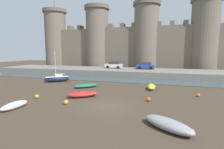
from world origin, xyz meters
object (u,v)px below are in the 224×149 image
mooring_buoy_near_channel (198,95)px  car_quay_centre_east (146,66)px  sailboat_midflat_centre (57,79)px  rowboat_midflat_left (168,124)px  mooring_buoy_mid_mud (148,99)px  mooring_buoy_near_shore (66,102)px  rowboat_near_channel_right (82,94)px  mooring_buoy_off_centre (37,96)px  car_quay_east (114,65)px  rowboat_midflat_right (15,105)px  rowboat_foreground_right (86,85)px  rowboat_near_channel_left (151,87)px

mooring_buoy_near_channel → car_quay_centre_east: (-8.33, 17.65, 2.06)m
sailboat_midflat_centre → rowboat_midflat_left: bearing=-37.5°
mooring_buoy_mid_mud → mooring_buoy_near_shore: bearing=-155.3°
rowboat_near_channel_right → mooring_buoy_mid_mud: rowboat_near_channel_right is taller
mooring_buoy_near_channel → mooring_buoy_off_centre: size_ratio=0.82×
mooring_buoy_off_centre → sailboat_midflat_centre: bearing=113.0°
sailboat_midflat_centre → car_quay_centre_east: sailboat_midflat_centre is taller
sailboat_midflat_centre → mooring_buoy_near_channel: sailboat_midflat_centre is taller
car_quay_centre_east → car_quay_east: 7.63m
rowboat_midflat_right → sailboat_midflat_centre: sailboat_midflat_centre is taller
rowboat_midflat_right → mooring_buoy_near_channel: (17.46, 10.09, -0.15)m
mooring_buoy_mid_mud → car_quay_east: 24.00m
rowboat_foreground_right → mooring_buoy_off_centre: size_ratio=7.51×
car_quay_centre_east → sailboat_midflat_centre: bearing=-136.1°
rowboat_midflat_right → rowboat_midflat_left: size_ratio=0.74×
sailboat_midflat_centre → mooring_buoy_mid_mud: sailboat_midflat_centre is taller
mooring_buoy_near_channel → car_quay_east: bearing=132.0°
sailboat_midflat_centre → mooring_buoy_near_shore: bearing=-52.1°
rowboat_foreground_right → rowboat_near_channel_right: size_ratio=0.98×
rowboat_midflat_left → mooring_buoy_near_shore: 10.42m
rowboat_foreground_right → car_quay_centre_east: 18.15m
mooring_buoy_mid_mud → sailboat_midflat_centre: bearing=155.2°
sailboat_midflat_centre → mooring_buoy_off_centre: sailboat_midflat_centre is taller
mooring_buoy_near_channel → mooring_buoy_mid_mud: mooring_buoy_mid_mud is taller
rowboat_foreground_right → mooring_buoy_near_shore: (1.87, -8.52, -0.07)m
mooring_buoy_off_centre → car_quay_centre_east: size_ratio=0.12×
rowboat_near_channel_right → rowboat_midflat_left: size_ratio=0.94×
rowboat_midflat_right → sailboat_midflat_centre: (-5.03, 14.13, 0.24)m
mooring_buoy_near_shore → mooring_buoy_off_centre: size_ratio=0.97×
rowboat_midflat_left → sailboat_midflat_centre: bearing=142.5°
rowboat_near_channel_right → mooring_buoy_mid_mud: bearing=3.4°
mooring_buoy_near_shore → car_quay_centre_east: (5.20, 25.12, 2.02)m
rowboat_near_channel_right → mooring_buoy_near_channel: bearing=17.8°
rowboat_near_channel_left → rowboat_foreground_right: bearing=-170.4°
mooring_buoy_off_centre → mooring_buoy_mid_mud: bearing=11.9°
rowboat_near_channel_right → rowboat_midflat_left: bearing=-32.6°
rowboat_midflat_right → rowboat_midflat_left: bearing=-1.6°
mooring_buoy_off_centre → car_quay_centre_east: (9.71, 24.09, 2.01)m
rowboat_near_channel_right → car_quay_east: bearing=96.9°
rowboat_midflat_right → mooring_buoy_near_shore: size_ratio=6.27×
rowboat_near_channel_right → mooring_buoy_off_centre: 5.23m
rowboat_midflat_left → car_quay_east: bearing=113.7°
rowboat_near_channel_right → car_quay_east: 22.23m
car_quay_centre_east → car_quay_east: same height
rowboat_midflat_left → sailboat_midflat_centre: sailboat_midflat_centre is taller
rowboat_midflat_right → sailboat_midflat_centre: bearing=109.6°
rowboat_near_channel_left → car_quay_centre_east: 15.30m
rowboat_midflat_left → mooring_buoy_off_centre: rowboat_midflat_left is taller
rowboat_foreground_right → rowboat_midflat_right: (-2.07, -11.14, 0.04)m
rowboat_near_channel_right → rowboat_midflat_right: 7.17m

